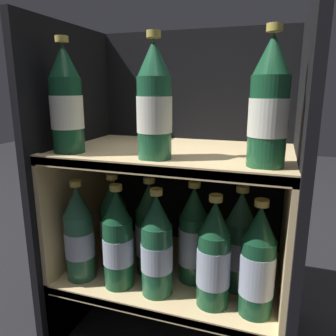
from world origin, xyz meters
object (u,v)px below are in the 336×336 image
bottle_lower_front_1 (118,242)px  bottle_lower_front_3 (214,258)px  bottle_upper_front_2 (269,106)px  bottle_lower_front_2 (157,248)px  bottle_upper_front_1 (154,105)px  bottle_lower_front_4 (257,265)px  bottle_lower_back_1 (150,231)px  bottle_lower_back_0 (114,226)px  bottle_lower_front_0 (79,235)px  bottle_lower_back_2 (193,238)px  bottle_lower_back_3 (240,244)px  bottle_upper_front_0 (66,103)px

bottle_lower_front_1 → bottle_lower_front_3: bearing=0.0°
bottle_upper_front_2 → bottle_lower_front_1: (-0.33, 0.00, -0.33)m
bottle_lower_front_1 → bottle_lower_front_2: bearing=0.0°
bottle_upper_front_1 → bottle_lower_front_1: (-0.10, -0.00, -0.33)m
bottle_upper_front_2 → bottle_lower_front_4: bearing=180.0°
bottle_upper_front_1 → bottle_upper_front_2: 0.23m
bottle_upper_front_2 → bottle_lower_back_1: bearing=163.4°
bottle_lower_front_1 → bottle_lower_back_0: same height
bottle_lower_front_4 → bottle_lower_back_1: bearing=163.4°
bottle_lower_front_1 → bottle_lower_back_0: bearing=123.3°
bottle_lower_front_0 → bottle_lower_back_1: (0.16, 0.08, -0.00)m
bottle_lower_back_2 → bottle_upper_front_2: bearing=-27.3°
bottle_lower_front_2 → bottle_lower_back_1: same height
bottle_lower_back_2 → bottle_lower_back_3: bearing=0.0°
bottle_upper_front_1 → bottle_lower_front_3: bottle_upper_front_1 is taller
bottle_lower_front_2 → bottle_lower_back_0: bearing=151.9°
bottle_lower_front_2 → bottle_lower_back_1: bearing=121.2°
bottle_upper_front_1 → bottle_lower_back_0: bearing=151.4°
bottle_upper_front_2 → bottle_lower_front_4: 0.33m
bottle_lower_back_2 → bottle_lower_back_3: (0.12, 0.00, 0.00)m
bottle_lower_front_0 → bottle_lower_back_2: (0.28, 0.08, -0.00)m
bottle_lower_back_2 → bottle_lower_back_3: same height
bottle_lower_front_1 → bottle_lower_back_2: size_ratio=1.00×
bottle_lower_back_1 → bottle_lower_back_2: (0.12, -0.00, -0.00)m
bottle_upper_front_1 → bottle_upper_front_2: size_ratio=1.00×
bottle_upper_front_0 → bottle_lower_back_2: bottle_upper_front_0 is taller
bottle_upper_front_1 → bottle_lower_back_1: bottle_upper_front_1 is taller
bottle_lower_front_2 → bottle_lower_front_3: bearing=0.0°
bottle_lower_front_1 → bottle_lower_front_4: size_ratio=1.00×
bottle_lower_front_4 → bottle_upper_front_1: bearing=180.0°
bottle_upper_front_1 → bottle_lower_front_0: (-0.21, -0.00, -0.33)m
bottle_lower_back_3 → bottle_upper_front_0: bearing=-168.3°
bottle_lower_front_1 → bottle_lower_back_0: 0.10m
bottle_upper_front_0 → bottle_lower_front_3: bearing=-0.0°
bottle_lower_front_1 → bottle_lower_front_3: size_ratio=1.00×
bottle_upper_front_0 → bottle_lower_back_0: (0.06, 0.08, -0.33)m
bottle_lower_front_2 → bottle_lower_front_4: 0.23m
bottle_lower_back_0 → bottle_upper_front_2: bearing=-12.2°
bottle_lower_front_1 → bottle_lower_front_2: (0.10, 0.00, 0.00)m
bottle_upper_front_1 → bottle_lower_back_1: 0.35m
bottle_lower_back_0 → bottle_lower_front_4: bearing=-12.2°
bottle_lower_front_4 → bottle_upper_front_2: bearing=0.0°
bottle_upper_front_1 → bottle_lower_front_3: size_ratio=1.00×
bottle_lower_front_4 → bottle_lower_back_1: same height
bottle_lower_front_2 → bottle_lower_front_3: (0.14, 0.00, -0.00)m
bottle_lower_front_2 → bottle_lower_back_2: bearing=51.0°
bottle_lower_front_0 → bottle_lower_back_0: size_ratio=1.00×
bottle_lower_back_0 → bottle_lower_back_1: size_ratio=1.00×
bottle_upper_front_2 → bottle_lower_front_2: 0.40m
bottle_lower_front_1 → bottle_lower_front_2: 0.10m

